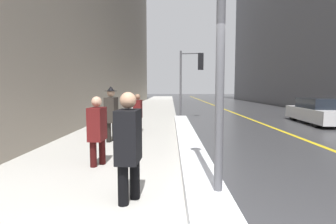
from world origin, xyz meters
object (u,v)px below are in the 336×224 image
(traffic_light_near, at_px, (193,70))
(parked_car_white, at_px, (322,112))
(pedestrian_in_glasses, at_px, (129,142))
(pedestrian_in_fedora, at_px, (111,112))
(pedestrian_nearside, at_px, (138,111))
(pedestrian_trailing, at_px, (97,128))

(traffic_light_near, bearing_deg, parked_car_white, -12.36)
(traffic_light_near, distance_m, pedestrian_in_glasses, 11.22)
(traffic_light_near, height_order, parked_car_white, traffic_light_near)
(parked_car_white, bearing_deg, pedestrian_in_fedora, 119.80)
(pedestrian_in_fedora, relative_size, parked_car_white, 0.41)
(pedestrian_nearside, bearing_deg, pedestrian_trailing, -1.18)
(pedestrian_in_fedora, distance_m, parked_car_white, 9.93)
(pedestrian_in_glasses, xyz_separation_m, pedestrian_nearside, (-0.63, 6.05, -0.08))
(pedestrian_nearside, height_order, parked_car_white, pedestrian_nearside)
(pedestrian_nearside, bearing_deg, traffic_light_near, 156.34)
(traffic_light_near, relative_size, pedestrian_trailing, 2.51)
(traffic_light_near, height_order, pedestrian_in_fedora, traffic_light_near)
(pedestrian_in_glasses, xyz_separation_m, parked_car_white, (7.71, 8.66, -0.32))
(pedestrian_nearside, bearing_deg, pedestrian_in_glasses, 9.06)
(traffic_light_near, height_order, pedestrian_trailing, traffic_light_near)
(pedestrian_in_fedora, xyz_separation_m, parked_car_white, (8.94, 4.31, -0.37))
(traffic_light_near, bearing_deg, pedestrian_in_fedora, -106.34)
(pedestrian_in_glasses, bearing_deg, traffic_light_near, 173.60)
(pedestrian_nearside, relative_size, parked_car_white, 0.34)
(pedestrian_in_glasses, relative_size, pedestrian_nearside, 1.10)
(pedestrian_trailing, xyz_separation_m, pedestrian_in_fedora, (-0.28, 2.57, 0.12))
(traffic_light_near, height_order, pedestrian_in_glasses, traffic_light_near)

